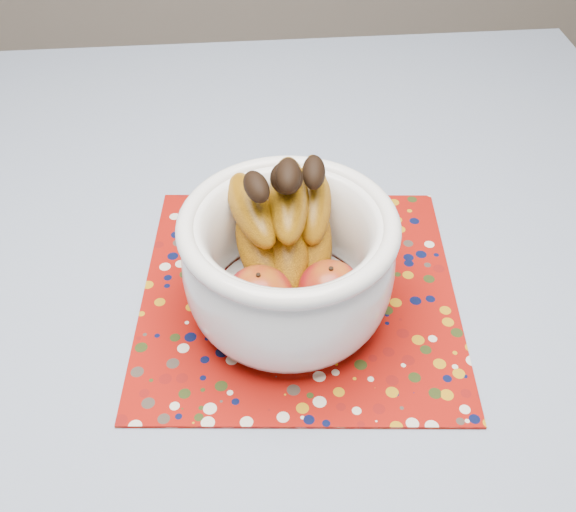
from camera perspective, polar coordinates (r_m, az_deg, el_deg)
The scene contains 4 objects.
table at distance 0.91m, azimuth -3.17°, elevation -5.96°, with size 1.20×1.20×0.75m.
tablecloth at distance 0.85m, azimuth -3.38°, elevation -2.37°, with size 1.32×1.32×0.01m, color slate.
placemat at distance 0.83m, azimuth 0.93°, elevation -3.12°, with size 0.38×0.38×0.00m, color maroon.
fruit_bowl at distance 0.75m, azimuth -0.07°, elevation 0.35°, with size 0.24×0.25×0.20m.
Camera 1 is at (-0.00, -0.59, 1.36)m, focal length 42.00 mm.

